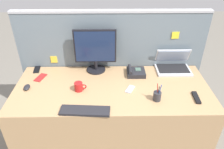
{
  "coord_description": "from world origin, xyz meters",
  "views": [
    {
      "loc": [
        -0.03,
        -1.77,
        2.01
      ],
      "look_at": [
        0.0,
        0.05,
        0.85
      ],
      "focal_mm": 35.06,
      "sensor_mm": 36.0,
      "label": 1
    }
  ],
  "objects_px": {
    "desk_phone": "(135,72)",
    "tv_remote": "(196,97)",
    "coffee_mug": "(79,87)",
    "keyboard_main": "(85,111)",
    "cell_phone_red_case": "(41,78)",
    "cell_phone_black_slab": "(37,70)",
    "laptop": "(173,65)",
    "pen_cup": "(157,96)",
    "computer_mouse_right_hand": "(27,87)",
    "desktop_monitor": "(95,49)",
    "cell_phone_silver_slab": "(130,89)"
  },
  "relations": [
    {
      "from": "laptop",
      "to": "keyboard_main",
      "type": "bearing_deg",
      "value": -142.73
    },
    {
      "from": "tv_remote",
      "to": "coffee_mug",
      "type": "bearing_deg",
      "value": 175.76
    },
    {
      "from": "laptop",
      "to": "coffee_mug",
      "type": "xyz_separation_m",
      "value": [
        -1.01,
        -0.39,
        -0.01
      ]
    },
    {
      "from": "laptop",
      "to": "cell_phone_silver_slab",
      "type": "distance_m",
      "value": 0.64
    },
    {
      "from": "desktop_monitor",
      "to": "pen_cup",
      "type": "relative_size",
      "value": 2.6
    },
    {
      "from": "computer_mouse_right_hand",
      "to": "coffee_mug",
      "type": "xyz_separation_m",
      "value": [
        0.52,
        -0.04,
        0.03
      ]
    },
    {
      "from": "desk_phone",
      "to": "tv_remote",
      "type": "height_order",
      "value": "desk_phone"
    },
    {
      "from": "laptop",
      "to": "computer_mouse_right_hand",
      "type": "height_order",
      "value": "laptop"
    },
    {
      "from": "cell_phone_red_case",
      "to": "tv_remote",
      "type": "xyz_separation_m",
      "value": [
        1.54,
        -0.37,
        0.01
      ]
    },
    {
      "from": "keyboard_main",
      "to": "cell_phone_silver_slab",
      "type": "distance_m",
      "value": 0.52
    },
    {
      "from": "desk_phone",
      "to": "cell_phone_silver_slab",
      "type": "xyz_separation_m",
      "value": [
        -0.08,
        -0.28,
        -0.02
      ]
    },
    {
      "from": "keyboard_main",
      "to": "laptop",
      "type": "bearing_deg",
      "value": 40.95
    },
    {
      "from": "cell_phone_red_case",
      "to": "keyboard_main",
      "type": "bearing_deg",
      "value": -27.35
    },
    {
      "from": "laptop",
      "to": "coffee_mug",
      "type": "height_order",
      "value": "laptop"
    },
    {
      "from": "computer_mouse_right_hand",
      "to": "cell_phone_red_case",
      "type": "relative_size",
      "value": 0.66
    },
    {
      "from": "laptop",
      "to": "keyboard_main",
      "type": "xyz_separation_m",
      "value": [
        -0.92,
        -0.7,
        -0.04
      ]
    },
    {
      "from": "pen_cup",
      "to": "cell_phone_red_case",
      "type": "bearing_deg",
      "value": 161.63
    },
    {
      "from": "laptop",
      "to": "computer_mouse_right_hand",
      "type": "relative_size",
      "value": 3.77
    },
    {
      "from": "desktop_monitor",
      "to": "desk_phone",
      "type": "xyz_separation_m",
      "value": [
        0.43,
        -0.1,
        -0.23
      ]
    },
    {
      "from": "coffee_mug",
      "to": "desk_phone",
      "type": "bearing_deg",
      "value": 26.06
    },
    {
      "from": "cell_phone_black_slab",
      "to": "laptop",
      "type": "bearing_deg",
      "value": -6.95
    },
    {
      "from": "cell_phone_black_slab",
      "to": "cell_phone_silver_slab",
      "type": "bearing_deg",
      "value": -27.87
    },
    {
      "from": "tv_remote",
      "to": "coffee_mug",
      "type": "distance_m",
      "value": 1.11
    },
    {
      "from": "computer_mouse_right_hand",
      "to": "laptop",
      "type": "bearing_deg",
      "value": 9.33
    },
    {
      "from": "coffee_mug",
      "to": "tv_remote",
      "type": "bearing_deg",
      "value": -7.39
    },
    {
      "from": "keyboard_main",
      "to": "coffee_mug",
      "type": "height_order",
      "value": "coffee_mug"
    },
    {
      "from": "cell_phone_silver_slab",
      "to": "tv_remote",
      "type": "height_order",
      "value": "tv_remote"
    },
    {
      "from": "pen_cup",
      "to": "tv_remote",
      "type": "xyz_separation_m",
      "value": [
        0.37,
        0.02,
        -0.04
      ]
    },
    {
      "from": "desktop_monitor",
      "to": "tv_remote",
      "type": "distance_m",
      "value": 1.12
    },
    {
      "from": "pen_cup",
      "to": "coffee_mug",
      "type": "bearing_deg",
      "value": 167.57
    },
    {
      "from": "tv_remote",
      "to": "laptop",
      "type": "bearing_deg",
      "value": 102.87
    },
    {
      "from": "computer_mouse_right_hand",
      "to": "pen_cup",
      "type": "distance_m",
      "value": 1.26
    },
    {
      "from": "computer_mouse_right_hand",
      "to": "tv_remote",
      "type": "distance_m",
      "value": 1.63
    },
    {
      "from": "cell_phone_silver_slab",
      "to": "cell_phone_black_slab",
      "type": "bearing_deg",
      "value": -174.0
    },
    {
      "from": "pen_cup",
      "to": "computer_mouse_right_hand",
      "type": "bearing_deg",
      "value": 171.05
    },
    {
      "from": "cell_phone_silver_slab",
      "to": "tv_remote",
      "type": "distance_m",
      "value": 0.62
    },
    {
      "from": "keyboard_main",
      "to": "tv_remote",
      "type": "xyz_separation_m",
      "value": [
        1.02,
        0.17,
        -0.0
      ]
    },
    {
      "from": "cell_phone_black_slab",
      "to": "cell_phone_red_case",
      "type": "distance_m",
      "value": 0.19
    },
    {
      "from": "cell_phone_black_slab",
      "to": "keyboard_main",
      "type": "bearing_deg",
      "value": -56.28
    },
    {
      "from": "desk_phone",
      "to": "pen_cup",
      "type": "bearing_deg",
      "value": -71.18
    },
    {
      "from": "tv_remote",
      "to": "cell_phone_black_slab",
      "type": "bearing_deg",
      "value": 164.92
    },
    {
      "from": "desktop_monitor",
      "to": "desk_phone",
      "type": "distance_m",
      "value": 0.5
    },
    {
      "from": "cell_phone_silver_slab",
      "to": "cell_phone_red_case",
      "type": "bearing_deg",
      "value": -166.56
    },
    {
      "from": "laptop",
      "to": "computer_mouse_right_hand",
      "type": "xyz_separation_m",
      "value": [
        -1.53,
        -0.36,
        -0.04
      ]
    },
    {
      "from": "laptop",
      "to": "pen_cup",
      "type": "xyz_separation_m",
      "value": [
        -0.28,
        -0.55,
        -0.01
      ]
    },
    {
      "from": "laptop",
      "to": "cell_phone_silver_slab",
      "type": "xyz_separation_m",
      "value": [
        -0.51,
        -0.39,
        -0.05
      ]
    },
    {
      "from": "keyboard_main",
      "to": "cell_phone_red_case",
      "type": "relative_size",
      "value": 2.82
    },
    {
      "from": "cell_phone_red_case",
      "to": "pen_cup",
      "type": "bearing_deg",
      "value": 0.12
    },
    {
      "from": "desk_phone",
      "to": "pen_cup",
      "type": "distance_m",
      "value": 0.47
    },
    {
      "from": "computer_mouse_right_hand",
      "to": "cell_phone_red_case",
      "type": "bearing_deg",
      "value": 62.59
    }
  ]
}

